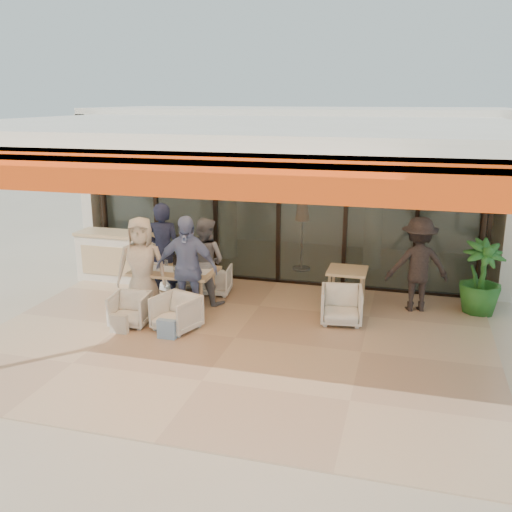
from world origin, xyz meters
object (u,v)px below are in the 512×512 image
(standing_woman, at_px, (418,265))
(side_chair, at_px, (341,304))
(side_table, at_px, (347,275))
(chair_far_left, at_px, (175,274))
(potted_palm, at_px, (481,278))
(diner_periwinkle, at_px, (187,269))
(chair_near_right, at_px, (176,311))
(diner_navy, at_px, (163,251))
(diner_grey, at_px, (205,261))
(chair_near_left, at_px, (130,308))
(dining_table, at_px, (175,273))
(host_counter, at_px, (121,256))
(chair_far_right, at_px, (215,279))
(diner_cream, at_px, (142,267))

(standing_woman, bearing_deg, side_chair, 23.97)
(side_table, bearing_deg, chair_far_left, 178.19)
(side_chair, bearing_deg, potted_palm, 18.20)
(diner_periwinkle, bearing_deg, chair_near_right, -93.07)
(chair_near_right, distance_m, diner_navy, 1.74)
(diner_navy, bearing_deg, diner_grey, 167.73)
(chair_near_left, bearing_deg, side_table, 21.29)
(dining_table, xyz_separation_m, side_chair, (3.02, 0.09, -0.33))
(host_counter, height_order, chair_near_left, host_counter)
(standing_woman, bearing_deg, chair_far_left, -13.17)
(chair_far_right, bearing_deg, host_counter, -16.02)
(diner_periwinkle, height_order, side_table, diner_periwinkle)
(diner_cream, bearing_deg, potted_palm, 0.28)
(host_counter, height_order, side_table, host_counter)
(diner_grey, xyz_separation_m, diner_periwinkle, (0.00, -0.90, 0.11))
(chair_near_right, relative_size, side_table, 0.90)
(diner_periwinkle, xyz_separation_m, side_table, (2.59, 1.29, -0.29))
(chair_near_left, xyz_separation_m, diner_navy, (0.00, 1.40, 0.63))
(diner_grey, bearing_deg, standing_woman, -156.51)
(chair_far_left, height_order, potted_palm, potted_palm)
(chair_near_left, relative_size, standing_woman, 0.36)
(host_counter, height_order, potted_palm, potted_palm)
(chair_far_right, distance_m, diner_grey, 0.71)
(host_counter, height_order, chair_far_right, host_counter)
(host_counter, bearing_deg, chair_near_left, -58.88)
(chair_far_right, distance_m, chair_near_left, 2.08)
(host_counter, xyz_separation_m, side_chair, (4.77, -1.17, -0.18))
(diner_periwinkle, bearing_deg, diner_cream, 176.93)
(potted_palm, bearing_deg, diner_navy, -172.37)
(host_counter, height_order, diner_navy, diner_navy)
(chair_near_right, bearing_deg, side_table, 53.93)
(standing_woman, bearing_deg, diner_cream, 3.49)
(chair_near_left, distance_m, diner_periwinkle, 1.15)
(host_counter, relative_size, standing_woman, 1.07)
(chair_far_left, xyz_separation_m, diner_periwinkle, (0.84, -1.40, 0.58))
(side_chair, height_order, standing_woman, standing_woman)
(diner_periwinkle, distance_m, side_table, 2.91)
(chair_near_right, xyz_separation_m, side_chair, (2.59, 1.04, 0.02))
(chair_near_left, relative_size, diner_navy, 0.33)
(diner_periwinkle, height_order, potted_palm, diner_periwinkle)
(host_counter, xyz_separation_m, diner_periwinkle, (2.18, -1.71, 0.39))
(side_table, xyz_separation_m, potted_palm, (2.31, 0.38, 0.03))
(host_counter, distance_m, side_table, 4.79)
(potted_palm, bearing_deg, dining_table, -167.16)
(host_counter, height_order, chair_near_right, host_counter)
(dining_table, distance_m, diner_navy, 0.66)
(diner_navy, bearing_deg, chair_near_left, 77.73)
(chair_near_right, bearing_deg, dining_table, 133.25)
(standing_woman, xyz_separation_m, potted_palm, (1.09, 0.16, -0.20))
(dining_table, relative_size, side_table, 2.01)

